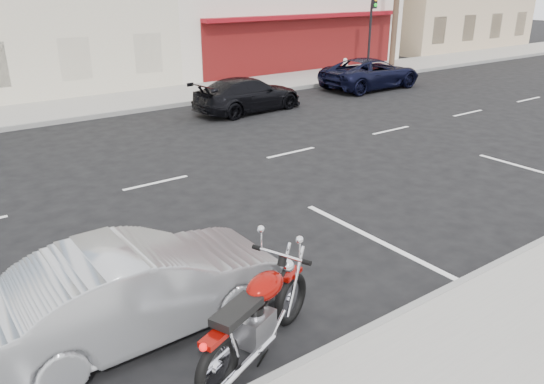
{
  "coord_description": "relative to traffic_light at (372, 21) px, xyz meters",
  "views": [
    {
      "loc": [
        -6.6,
        -10.93,
        4.36
      ],
      "look_at": [
        -1.33,
        -3.68,
        0.8
      ],
      "focal_mm": 35.0,
      "sensor_mm": 36.0,
      "label": 1
    }
  ],
  "objects": [
    {
      "name": "fire_hydrant",
      "position": [
        -1.5,
        0.17,
        -2.03
      ],
      "size": [
        0.2,
        0.2,
        0.72
      ],
      "color": "beige",
      "rests_on": "sidewalk_far"
    },
    {
      "name": "sedan_silver",
      "position": [
        -18.02,
        -13.45,
        -1.9
      ],
      "size": [
        3.98,
        1.42,
        1.31
      ],
      "primitive_type": "imported",
      "rotation": [
        0.0,
        0.0,
        1.58
      ],
      "color": "#9FA2A6",
      "rests_on": "ground"
    },
    {
      "name": "ground",
      "position": [
        -13.5,
        -8.33,
        -2.56
      ],
      "size": [
        120.0,
        120.0,
        0.0
      ],
      "primitive_type": "plane",
      "color": "black",
      "rests_on": "ground"
    },
    {
      "name": "suv_far",
      "position": [
        -2.88,
        -2.93,
        -1.9
      ],
      "size": [
        4.74,
        2.22,
        1.31
      ],
      "primitive_type": "imported",
      "rotation": [
        0.0,
        0.0,
        1.58
      ],
      "color": "black",
      "rests_on": "ground"
    },
    {
      "name": "car_far",
      "position": [
        -9.68,
        -3.47,
        -1.95
      ],
      "size": [
        4.34,
        2.09,
        1.22
      ],
      "primitive_type": "imported",
      "rotation": [
        0.0,
        0.0,
        1.66
      ],
      "color": "black",
      "rests_on": "ground"
    },
    {
      "name": "motorcycle",
      "position": [
        -16.27,
        -14.45,
        -2.02
      ],
      "size": [
        2.24,
        1.12,
        1.18
      ],
      "rotation": [
        0.0,
        0.0,
        0.39
      ],
      "color": "black",
      "rests_on": "ground"
    },
    {
      "name": "traffic_light",
      "position": [
        0.0,
        0.0,
        0.0
      ],
      "size": [
        0.26,
        0.3,
        3.8
      ],
      "color": "black",
      "rests_on": "sidewalk_far"
    }
  ]
}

